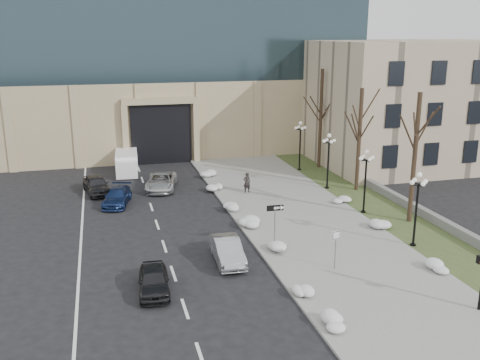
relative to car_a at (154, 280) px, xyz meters
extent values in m
plane|color=black|center=(7.73, -4.11, -0.65)|extent=(160.00, 160.00, 0.00)
cube|color=gray|center=(11.23, 9.89, -0.59)|extent=(9.00, 40.00, 0.12)
cube|color=gray|center=(6.73, 9.89, -0.58)|extent=(0.30, 40.00, 0.14)
cube|color=#324422|center=(17.73, 9.89, -0.60)|extent=(4.00, 40.00, 0.10)
cube|color=slate|center=(19.73, 11.89, -0.30)|extent=(0.50, 30.00, 0.70)
cube|color=tan|center=(5.73, 37.89, 3.35)|extent=(40.00, 20.00, 8.00)
cube|color=black|center=(3.73, 28.89, 2.35)|extent=(6.00, 2.50, 6.00)
cube|color=tan|center=(3.73, 27.49, 5.65)|extent=(7.50, 0.60, 0.60)
cube|color=tan|center=(0.23, 27.49, 2.35)|extent=(0.60, 0.60, 6.00)
cube|color=tan|center=(7.23, 27.49, 2.35)|extent=(0.60, 0.60, 6.00)
cube|color=tan|center=(29.73, 23.89, 5.35)|extent=(22.00, 18.00, 12.00)
cube|color=black|center=(21.73, 14.89, 1.85)|extent=(1.40, 0.25, 2.00)
cube|color=black|center=(25.73, 14.89, 1.85)|extent=(1.40, 0.25, 2.00)
cube|color=black|center=(29.73, 14.89, 1.85)|extent=(1.40, 0.25, 2.00)
cube|color=black|center=(21.73, 14.89, 5.35)|extent=(1.40, 0.25, 2.00)
cube|color=black|center=(25.73, 14.89, 5.35)|extent=(1.40, 0.25, 2.00)
cube|color=black|center=(29.73, 14.89, 5.35)|extent=(1.40, 0.25, 2.00)
cube|color=black|center=(21.73, 14.89, 8.85)|extent=(1.40, 0.25, 2.00)
cube|color=black|center=(25.73, 14.89, 8.85)|extent=(1.40, 0.25, 2.00)
cube|color=black|center=(29.73, 14.89, 8.85)|extent=(1.40, 0.25, 2.00)
imported|color=black|center=(0.00, 0.00, 0.00)|extent=(1.79, 3.89, 1.29)
imported|color=#95979C|center=(4.47, 2.66, 0.05)|extent=(1.61, 4.27, 1.39)
imported|color=navy|center=(-1.21, 15.17, -0.02)|extent=(2.70, 4.59, 1.25)
imported|color=#BABABA|center=(2.55, 18.46, 0.04)|extent=(3.31, 5.34, 1.38)
imported|color=#29282C|center=(-2.71, 18.64, 0.09)|extent=(2.55, 4.57, 1.47)
imported|color=black|center=(9.15, 15.35, 0.31)|extent=(0.65, 0.47, 1.67)
cube|color=white|center=(0.11, 25.55, 0.27)|extent=(2.26, 4.67, 1.83)
cube|color=white|center=(-0.04, 22.81, 0.18)|extent=(1.99, 1.56, 1.46)
cylinder|color=black|center=(-0.94, 23.05, -0.33)|extent=(0.26, 0.65, 0.64)
cylinder|color=black|center=(0.88, 22.95, -0.33)|extent=(0.26, 0.65, 0.64)
cylinder|color=black|center=(-0.73, 26.97, -0.33)|extent=(0.26, 0.65, 0.64)
cylinder|color=black|center=(1.10, 26.86, -0.33)|extent=(0.26, 0.65, 0.64)
cylinder|color=slate|center=(7.59, 3.49, 0.77)|extent=(0.07, 0.07, 2.84)
cube|color=black|center=(7.59, 3.49, 2.08)|extent=(1.04, 0.08, 0.35)
cube|color=white|center=(7.76, 3.46, 2.08)|extent=(0.49, 0.03, 0.13)
cone|color=white|center=(8.03, 3.45, 2.08)|extent=(0.25, 0.29, 0.28)
cylinder|color=slate|center=(9.93, -0.01, 0.51)|extent=(0.06, 0.06, 2.30)
cube|color=white|center=(9.93, -0.01, 1.45)|extent=(0.50, 0.06, 0.50)
cube|color=black|center=(9.93, -0.03, 1.45)|extent=(0.44, 0.03, 0.44)
cube|color=white|center=(9.93, -0.04, 1.45)|extent=(0.38, 0.03, 0.38)
cylinder|color=black|center=(14.65, -5.93, -0.59)|extent=(0.54, 0.54, 0.11)
ellipsoid|color=white|center=(7.37, -5.75, -0.35)|extent=(1.10, 1.60, 0.36)
ellipsoid|color=white|center=(6.89, -2.11, -0.35)|extent=(1.10, 1.60, 0.36)
ellipsoid|color=white|center=(7.32, 3.06, -0.35)|extent=(1.10, 1.60, 0.36)
ellipsoid|color=white|center=(7.35, 7.73, -0.35)|extent=(1.10, 1.60, 0.36)
ellipsoid|color=white|center=(6.91, 11.42, -0.35)|extent=(1.10, 1.60, 0.36)
ellipsoid|color=white|center=(6.89, 16.44, -0.35)|extent=(1.10, 1.60, 0.36)
ellipsoid|color=white|center=(7.29, 20.89, -0.35)|extent=(1.10, 1.60, 0.36)
ellipsoid|color=white|center=(15.32, -1.50, -0.35)|extent=(1.10, 1.60, 0.36)
ellipsoid|color=white|center=(15.35, 5.19, -0.35)|extent=(1.10, 1.60, 0.36)
ellipsoid|color=white|center=(15.48, 11.19, -0.35)|extent=(1.10, 1.60, 0.36)
cylinder|color=black|center=(16.03, 1.89, -0.55)|extent=(0.36, 0.36, 0.20)
cylinder|color=black|center=(16.03, 1.89, 1.35)|extent=(0.14, 0.14, 4.00)
cylinder|color=black|center=(16.03, 1.89, 3.35)|extent=(0.10, 0.90, 0.10)
cylinder|color=black|center=(16.03, 1.89, 3.35)|extent=(0.90, 0.10, 0.10)
sphere|color=white|center=(16.03, 1.89, 3.95)|extent=(0.32, 0.32, 0.32)
sphere|color=white|center=(16.48, 1.89, 3.50)|extent=(0.28, 0.28, 0.28)
sphere|color=white|center=(15.58, 1.89, 3.50)|extent=(0.28, 0.28, 0.28)
sphere|color=white|center=(16.03, 2.34, 3.50)|extent=(0.28, 0.28, 0.28)
sphere|color=white|center=(16.03, 1.44, 3.50)|extent=(0.28, 0.28, 0.28)
cylinder|color=black|center=(16.03, 8.39, -0.55)|extent=(0.36, 0.36, 0.20)
cylinder|color=black|center=(16.03, 8.39, 1.35)|extent=(0.14, 0.14, 4.00)
cylinder|color=black|center=(16.03, 8.39, 3.35)|extent=(0.10, 0.90, 0.10)
cylinder|color=black|center=(16.03, 8.39, 3.35)|extent=(0.90, 0.10, 0.10)
sphere|color=white|center=(16.03, 8.39, 3.95)|extent=(0.32, 0.32, 0.32)
sphere|color=white|center=(16.48, 8.39, 3.50)|extent=(0.28, 0.28, 0.28)
sphere|color=white|center=(15.58, 8.39, 3.50)|extent=(0.28, 0.28, 0.28)
sphere|color=white|center=(16.03, 8.84, 3.50)|extent=(0.28, 0.28, 0.28)
sphere|color=white|center=(16.03, 7.94, 3.50)|extent=(0.28, 0.28, 0.28)
cylinder|color=black|center=(16.03, 14.89, -0.55)|extent=(0.36, 0.36, 0.20)
cylinder|color=black|center=(16.03, 14.89, 1.35)|extent=(0.14, 0.14, 4.00)
cylinder|color=black|center=(16.03, 14.89, 3.35)|extent=(0.10, 0.90, 0.10)
cylinder|color=black|center=(16.03, 14.89, 3.35)|extent=(0.90, 0.10, 0.10)
sphere|color=white|center=(16.03, 14.89, 3.95)|extent=(0.32, 0.32, 0.32)
sphere|color=white|center=(16.48, 14.89, 3.50)|extent=(0.28, 0.28, 0.28)
sphere|color=white|center=(15.58, 14.89, 3.50)|extent=(0.28, 0.28, 0.28)
sphere|color=white|center=(16.03, 15.34, 3.50)|extent=(0.28, 0.28, 0.28)
sphere|color=white|center=(16.03, 14.44, 3.50)|extent=(0.28, 0.28, 0.28)
cylinder|color=black|center=(16.03, 21.39, -0.55)|extent=(0.36, 0.36, 0.20)
cylinder|color=black|center=(16.03, 21.39, 1.35)|extent=(0.14, 0.14, 4.00)
cylinder|color=black|center=(16.03, 21.39, 3.35)|extent=(0.10, 0.90, 0.10)
cylinder|color=black|center=(16.03, 21.39, 3.35)|extent=(0.90, 0.10, 0.10)
sphere|color=white|center=(16.03, 21.39, 3.95)|extent=(0.32, 0.32, 0.32)
sphere|color=white|center=(16.48, 21.39, 3.50)|extent=(0.28, 0.28, 0.28)
sphere|color=white|center=(15.58, 21.39, 3.50)|extent=(0.28, 0.28, 0.28)
sphere|color=white|center=(16.03, 21.84, 3.50)|extent=(0.28, 0.28, 0.28)
sphere|color=white|center=(16.03, 20.94, 3.50)|extent=(0.28, 0.28, 0.28)
cylinder|color=black|center=(18.23, 5.89, 3.85)|extent=(0.32, 0.32, 9.00)
cylinder|color=black|center=(18.23, 13.89, 3.60)|extent=(0.32, 0.32, 8.50)
cylinder|color=black|center=(18.23, 21.89, 4.10)|extent=(0.32, 0.32, 9.50)
camera|label=1|loc=(-2.09, -24.98, 12.08)|focal=40.00mm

